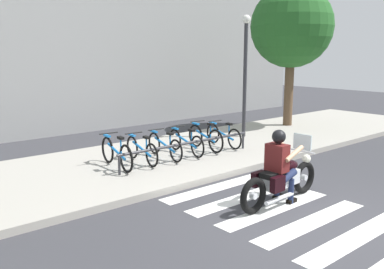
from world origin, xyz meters
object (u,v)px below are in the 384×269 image
Objects in this scene: bicycle_4 at (205,137)px; bike_rack at (189,144)px; bicycle_0 at (116,153)px; bicycle_2 at (165,146)px; bicycle_5 at (223,135)px; bicycle_1 at (142,150)px; rider at (279,161)px; street_lamp at (245,65)px; motorcycle at (281,179)px; tree_near_rack at (292,27)px; bicycle_3 at (186,142)px.

bike_rack is at bearing -152.60° from bicycle_4.
bicycle_2 is (1.42, 0.00, -0.03)m from bicycle_0.
bicycle_0 is 3.56m from bicycle_5.
bicycle_1 is at bearing 179.95° from bicycle_4.
rider is 3.82m from bicycle_1.
street_lamp reaches higher than bicycle_5.
bike_rack is (0.42, 3.20, -0.27)m from rider.
bicycle_5 is at bearing 59.64° from rider.
bicycle_4 is at bearing -164.28° from street_lamp.
rider is (-0.08, -0.00, 0.37)m from motorcycle.
bicycle_1 is at bearing 100.94° from motorcycle.
tree_near_rack is (7.27, 1.04, 3.28)m from bicycle_1.
bike_rack is (0.34, 3.20, 0.10)m from motorcycle.
bike_rack is at bearing -160.35° from street_lamp.
motorcycle is 3.82m from bicycle_1.
tree_near_rack is (6.54, 4.79, 3.29)m from motorcycle.
motorcycle is at bearing -119.49° from bicycle_5.
bicycle_2 is at bearing 122.60° from bike_rack.
bicycle_3 is at bearing -169.93° from tree_near_rack.
rider is at bearing -90.96° from bicycle_2.
bicycle_4 reaches higher than bike_rack.
bicycle_4 is at bearing 68.38° from rider.
bicycle_4 is 3.06m from street_lamp.
rider is at bearing -80.19° from bicycle_1.
bicycle_0 is 1.42m from bicycle_2.
bicycle_2 is (0.71, 0.00, 0.00)m from bicycle_1.
bicycle_4 is 0.30× the size of tree_near_rack.
bicycle_2 is 4.24m from street_lamp.
bicycle_1 is 0.40× the size of street_lamp.
motorcycle is 6.06m from street_lamp.
street_lamp is 0.76× the size of tree_near_rack.
motorcycle is at bearing -143.79° from tree_near_rack.
bicycle_0 is 0.43× the size of street_lamp.
rider is 3.85m from bicycle_3.
bicycle_1 is 0.71m from bicycle_2.
bicycle_4 is at bearing -179.88° from bicycle_5.
bike_rack is at bearing -57.40° from bicycle_2.
bicycle_3 is at bearing 78.34° from rider.
tree_near_rack reaches higher than street_lamp.
bicycle_4 is (1.41, 3.75, 0.04)m from motorcycle.
street_lamp is (5.12, 0.64, 1.94)m from bicycle_0.
motorcycle reaches higher than bicycle_1.
tree_near_rack is (6.62, 4.79, 2.92)m from rider.
bicycle_3 is at bearing 0.01° from bicycle_1.
tree_near_rack is at bearing 13.22° from bicycle_5.
street_lamp is (3.68, 4.39, 1.99)m from motorcycle.
tree_near_rack is (6.20, 1.59, 3.19)m from bike_rack.
bicycle_3 reaches higher than bicycle_1.
bike_rack is (1.07, -0.56, 0.09)m from bicycle_1.
bicycle_0 is at bearing -172.58° from tree_near_rack.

